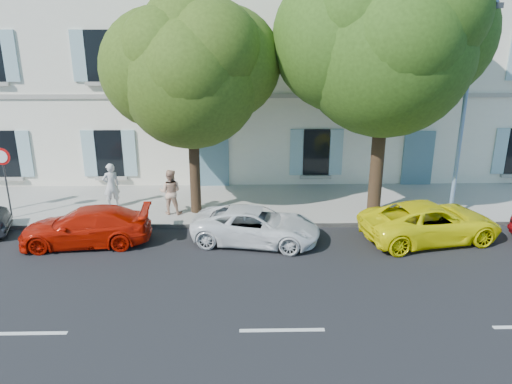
{
  "coord_description": "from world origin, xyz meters",
  "views": [
    {
      "loc": [
        -0.83,
        -14.01,
        6.82
      ],
      "look_at": [
        -0.48,
        2.0,
        1.4
      ],
      "focal_mm": 35.0,
      "sensor_mm": 36.0,
      "label": 1
    }
  ],
  "objects_px": {
    "car_red_coupe": "(86,226)",
    "street_lamp": "(467,101)",
    "car_yellow_supercar": "(430,222)",
    "tree_left": "(191,77)",
    "tree_right": "(386,50)",
    "road_sign": "(4,168)",
    "pedestrian_a": "(111,186)",
    "car_white_coupe": "(256,226)",
    "pedestrian_b": "(170,192)"
  },
  "relations": [
    {
      "from": "car_red_coupe",
      "to": "street_lamp",
      "type": "height_order",
      "value": "street_lamp"
    },
    {
      "from": "car_yellow_supercar",
      "to": "tree_left",
      "type": "xyz_separation_m",
      "value": [
        -7.93,
        2.41,
        4.43
      ]
    },
    {
      "from": "tree_right",
      "to": "road_sign",
      "type": "relative_size",
      "value": 3.5
    },
    {
      "from": "car_red_coupe",
      "to": "car_yellow_supercar",
      "type": "distance_m",
      "value": 11.25
    },
    {
      "from": "road_sign",
      "to": "pedestrian_a",
      "type": "xyz_separation_m",
      "value": [
        3.38,
        1.07,
        -1.01
      ]
    },
    {
      "from": "tree_right",
      "to": "pedestrian_a",
      "type": "xyz_separation_m",
      "value": [
        -9.82,
        0.78,
        -4.97
      ]
    },
    {
      "from": "car_red_coupe",
      "to": "tree_left",
      "type": "distance_m",
      "value": 6.1
    },
    {
      "from": "street_lamp",
      "to": "pedestrian_a",
      "type": "relative_size",
      "value": 4.26
    },
    {
      "from": "car_yellow_supercar",
      "to": "street_lamp",
      "type": "relative_size",
      "value": 0.62
    },
    {
      "from": "street_lamp",
      "to": "pedestrian_a",
      "type": "bearing_deg",
      "value": 174.47
    },
    {
      "from": "tree_left",
      "to": "car_white_coupe",
      "type": "bearing_deg",
      "value": -48.38
    },
    {
      "from": "road_sign",
      "to": "pedestrian_a",
      "type": "height_order",
      "value": "road_sign"
    },
    {
      "from": "tree_left",
      "to": "tree_right",
      "type": "height_order",
      "value": "tree_right"
    },
    {
      "from": "car_red_coupe",
      "to": "road_sign",
      "type": "xyz_separation_m",
      "value": [
        -3.28,
        1.95,
        1.42
      ]
    },
    {
      "from": "tree_right",
      "to": "car_white_coupe",
      "type": "bearing_deg",
      "value": -153.33
    },
    {
      "from": "car_white_coupe",
      "to": "street_lamp",
      "type": "height_order",
      "value": "street_lamp"
    },
    {
      "from": "car_red_coupe",
      "to": "pedestrian_a",
      "type": "relative_size",
      "value": 2.4
    },
    {
      "from": "car_white_coupe",
      "to": "car_yellow_supercar",
      "type": "distance_m",
      "value": 5.74
    },
    {
      "from": "tree_right",
      "to": "pedestrian_b",
      "type": "height_order",
      "value": "tree_right"
    },
    {
      "from": "car_yellow_supercar",
      "to": "tree_right",
      "type": "height_order",
      "value": "tree_right"
    },
    {
      "from": "car_yellow_supercar",
      "to": "tree_right",
      "type": "relative_size",
      "value": 0.51
    },
    {
      "from": "car_red_coupe",
      "to": "road_sign",
      "type": "distance_m",
      "value": 4.08
    },
    {
      "from": "tree_right",
      "to": "tree_left",
      "type": "bearing_deg",
      "value": 177.85
    },
    {
      "from": "car_white_coupe",
      "to": "pedestrian_a",
      "type": "distance_m",
      "value": 6.21
    },
    {
      "from": "car_yellow_supercar",
      "to": "tree_right",
      "type": "distance_m",
      "value": 5.92
    },
    {
      "from": "tree_left",
      "to": "street_lamp",
      "type": "bearing_deg",
      "value": -4.18
    },
    {
      "from": "car_red_coupe",
      "to": "car_yellow_supercar",
      "type": "xyz_separation_m",
      "value": [
        11.25,
        0.07,
        0.04
      ]
    },
    {
      "from": "car_yellow_supercar",
      "to": "road_sign",
      "type": "bearing_deg",
      "value": 71.12
    },
    {
      "from": "street_lamp",
      "to": "pedestrian_b",
      "type": "distance_m",
      "value": 10.81
    },
    {
      "from": "car_red_coupe",
      "to": "pedestrian_a",
      "type": "bearing_deg",
      "value": 173.84
    },
    {
      "from": "car_white_coupe",
      "to": "pedestrian_b",
      "type": "relative_size",
      "value": 2.47
    },
    {
      "from": "road_sign",
      "to": "pedestrian_a",
      "type": "distance_m",
      "value": 3.69
    },
    {
      "from": "street_lamp",
      "to": "tree_left",
      "type": "bearing_deg",
      "value": 175.82
    },
    {
      "from": "car_white_coupe",
      "to": "road_sign",
      "type": "distance_m",
      "value": 9.12
    },
    {
      "from": "street_lamp",
      "to": "pedestrian_b",
      "type": "bearing_deg",
      "value": 177.19
    },
    {
      "from": "pedestrian_a",
      "to": "pedestrian_b",
      "type": "bearing_deg",
      "value": 134.74
    },
    {
      "from": "tree_right",
      "to": "pedestrian_a",
      "type": "bearing_deg",
      "value": 175.44
    },
    {
      "from": "car_red_coupe",
      "to": "tree_left",
      "type": "relative_size",
      "value": 0.54
    },
    {
      "from": "tree_right",
      "to": "road_sign",
      "type": "distance_m",
      "value": 13.79
    },
    {
      "from": "tree_right",
      "to": "car_red_coupe",
      "type": "bearing_deg",
      "value": -167.32
    },
    {
      "from": "car_yellow_supercar",
      "to": "pedestrian_b",
      "type": "xyz_separation_m",
      "value": [
        -8.83,
        2.23,
        0.35
      ]
    },
    {
      "from": "road_sign",
      "to": "pedestrian_a",
      "type": "relative_size",
      "value": 1.5
    },
    {
      "from": "pedestrian_b",
      "to": "car_white_coupe",
      "type": "bearing_deg",
      "value": 148.19
    },
    {
      "from": "road_sign",
      "to": "pedestrian_b",
      "type": "xyz_separation_m",
      "value": [
        5.71,
        0.35,
        -1.03
      ]
    },
    {
      "from": "tree_right",
      "to": "street_lamp",
      "type": "relative_size",
      "value": 1.24
    },
    {
      "from": "road_sign",
      "to": "pedestrian_b",
      "type": "height_order",
      "value": "road_sign"
    },
    {
      "from": "road_sign",
      "to": "car_red_coupe",
      "type": "bearing_deg",
      "value": -30.72
    },
    {
      "from": "car_white_coupe",
      "to": "tree_right",
      "type": "height_order",
      "value": "tree_right"
    },
    {
      "from": "tree_left",
      "to": "car_red_coupe",
      "type": "bearing_deg",
      "value": -143.31
    },
    {
      "from": "car_red_coupe",
      "to": "street_lamp",
      "type": "distance_m",
      "value": 13.35
    }
  ]
}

